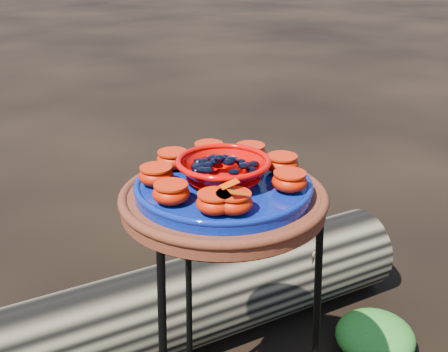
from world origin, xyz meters
name	(u,v)px	position (x,y,z in m)	size (l,w,h in m)	color
plant_stand	(223,347)	(0.00, 0.00, 0.35)	(0.44, 0.44, 0.70)	black
terracotta_saucer	(223,201)	(0.00, 0.00, 0.72)	(0.41, 0.41, 0.03)	#43160D
cobalt_plate	(223,188)	(0.00, 0.00, 0.74)	(0.35, 0.35, 0.02)	#04055F
red_bowl	(223,171)	(0.00, 0.00, 0.78)	(0.18, 0.18, 0.05)	#CF0200
glass_gems	(223,154)	(0.00, 0.00, 0.82)	(0.14, 0.14, 0.02)	black
orange_half_0	(234,203)	(-0.04, -0.13, 0.78)	(0.07, 0.07, 0.04)	#B71F00
orange_half_1	(290,181)	(0.10, -0.09, 0.78)	(0.07, 0.07, 0.04)	#B71F00
orange_half_2	(282,164)	(0.13, 0.00, 0.78)	(0.07, 0.07, 0.04)	#B71F00
orange_half_3	(250,153)	(0.10, 0.08, 0.78)	(0.07, 0.07, 0.04)	#B71F00
orange_half_4	(209,151)	(0.03, 0.13, 0.78)	(0.07, 0.07, 0.04)	#B71F00
orange_half_5	(173,160)	(-0.06, 0.12, 0.78)	(0.07, 0.07, 0.04)	#B71F00
orange_half_6	(156,176)	(-0.12, 0.05, 0.78)	(0.07, 0.07, 0.04)	#B71F00
orange_half_7	(171,193)	(-0.13, -0.04, 0.78)	(0.07, 0.07, 0.04)	#B71F00
orange_half_8	(215,203)	(-0.07, -0.11, 0.78)	(0.07, 0.07, 0.04)	#B71F00
butterfly	(234,190)	(-0.04, -0.13, 0.80)	(0.07, 0.04, 0.01)	#D93600
driftwood_log	(182,304)	(0.08, 0.46, 0.14)	(1.51, 0.40, 0.28)	black
foliage_right	(375,335)	(0.60, 0.16, 0.06)	(0.25, 0.25, 0.12)	#226E22
foliage_back	(132,314)	(-0.06, 0.57, 0.07)	(0.29, 0.29, 0.14)	#226E22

